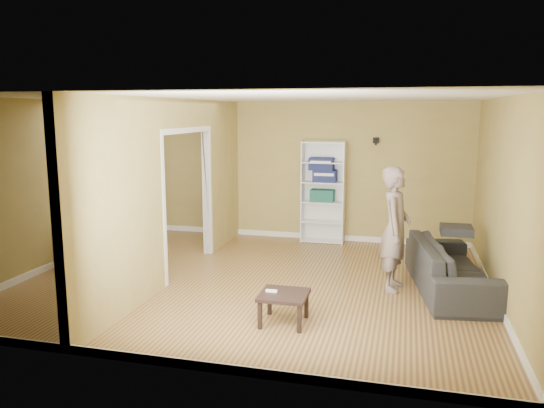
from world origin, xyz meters
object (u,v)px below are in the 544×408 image
(person, at_px, (396,218))
(bookshelf, at_px, (324,192))
(dining_table, at_px, (107,216))
(chair_near, at_px, (95,238))
(coffee_table, at_px, (284,298))
(sofa, at_px, (451,260))
(chair_left, at_px, (68,227))
(chair_far, at_px, (132,223))

(person, relative_size, bookshelf, 1.06)
(dining_table, relative_size, chair_near, 1.26)
(person, xyz_separation_m, coffee_table, (-1.19, -1.55, -0.69))
(sofa, xyz_separation_m, dining_table, (-5.34, 0.20, 0.30))
(coffee_table, bearing_deg, sofa, 41.04)
(bookshelf, bearing_deg, sofa, -47.85)
(chair_left, relative_size, chair_far, 1.03)
(sofa, height_order, chair_near, chair_near)
(person, relative_size, dining_table, 1.53)
(dining_table, xyz_separation_m, chair_left, (-0.77, 0.02, -0.23))
(coffee_table, bearing_deg, chair_near, 158.37)
(dining_table, distance_m, chair_near, 0.64)
(person, distance_m, bookshelf, 2.84)
(sofa, bearing_deg, chair_far, 72.15)
(person, relative_size, chair_near, 1.93)
(sofa, height_order, dining_table, sofa)
(sofa, distance_m, person, 0.95)
(dining_table, bearing_deg, sofa, -2.12)
(coffee_table, xyz_separation_m, chair_left, (-4.16, 1.91, 0.20))
(chair_near, relative_size, chair_far, 1.05)
(sofa, bearing_deg, chair_left, 79.31)
(person, height_order, chair_far, person)
(person, xyz_separation_m, chair_left, (-5.35, 0.36, -0.49))
(bookshelf, height_order, chair_far, bookshelf)
(sofa, distance_m, bookshelf, 3.20)
(sofa, relative_size, person, 1.14)
(chair_near, height_order, chair_far, chair_near)
(sofa, distance_m, chair_far, 5.34)
(person, bearing_deg, chair_near, 99.06)
(chair_far, bearing_deg, chair_left, 23.28)
(chair_left, bearing_deg, person, 87.00)
(chair_far, bearing_deg, dining_table, 69.81)
(coffee_table, relative_size, chair_near, 0.52)
(person, bearing_deg, sofa, -73.49)
(bookshelf, bearing_deg, coffee_table, -87.44)
(sofa, relative_size, chair_near, 2.19)
(bookshelf, height_order, dining_table, bookshelf)
(bookshelf, relative_size, chair_near, 1.82)
(sofa, distance_m, coffee_table, 2.58)
(coffee_table, relative_size, chair_far, 0.55)
(coffee_table, relative_size, dining_table, 0.42)
(sofa, relative_size, coffee_table, 4.19)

